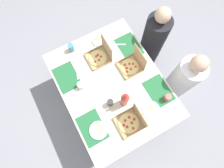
% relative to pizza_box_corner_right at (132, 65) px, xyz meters
% --- Properties ---
extents(ground_plane, '(6.00, 6.00, 0.00)m').
position_rel_pizza_box_corner_right_xyz_m(ground_plane, '(0.09, -0.32, -0.78)').
color(ground_plane, gray).
extents(dining_table, '(1.51, 1.18, 0.74)m').
position_rel_pizza_box_corner_right_xyz_m(dining_table, '(0.09, -0.32, -0.14)').
color(dining_table, '#3F3328').
rests_on(dining_table, ground_plane).
extents(placemat_near_left, '(0.36, 0.26, 0.00)m').
position_rel_pizza_box_corner_right_xyz_m(placemat_near_left, '(-0.26, -0.76, -0.05)').
color(placemat_near_left, '#236638').
rests_on(placemat_near_left, dining_table).
extents(placemat_near_right, '(0.36, 0.26, 0.00)m').
position_rel_pizza_box_corner_right_xyz_m(placemat_near_right, '(0.43, -0.76, -0.05)').
color(placemat_near_right, '#236638').
rests_on(placemat_near_right, dining_table).
extents(placemat_far_left, '(0.36, 0.26, 0.00)m').
position_rel_pizza_box_corner_right_xyz_m(placemat_far_left, '(-0.26, 0.12, -0.05)').
color(placemat_far_left, '#236638').
rests_on(placemat_far_left, dining_table).
extents(placemat_far_right, '(0.36, 0.26, 0.00)m').
position_rel_pizza_box_corner_right_xyz_m(placemat_far_right, '(0.43, 0.12, -0.05)').
color(placemat_far_right, '#236638').
rests_on(placemat_far_right, dining_table).
extents(pizza_box_corner_right, '(0.26, 0.26, 0.29)m').
position_rel_pizza_box_corner_right_xyz_m(pizza_box_corner_right, '(0.00, 0.00, 0.00)').
color(pizza_box_corner_right, tan).
rests_on(pizza_box_corner_right, dining_table).
extents(pizza_box_center, '(0.26, 0.27, 0.30)m').
position_rel_pizza_box_corner_right_xyz_m(pizza_box_center, '(-0.30, -0.28, 0.00)').
color(pizza_box_center, tan).
rests_on(pizza_box_center, dining_table).
extents(pizza_box_corner_left, '(0.27, 0.27, 0.30)m').
position_rel_pizza_box_corner_right_xyz_m(pizza_box_corner_left, '(0.58, -0.35, 0.00)').
color(pizza_box_corner_left, tan).
rests_on(pizza_box_corner_left, dining_table).
extents(plate_middle, '(0.20, 0.20, 0.03)m').
position_rel_pizza_box_corner_right_xyz_m(plate_middle, '(0.48, -0.71, -0.04)').
color(plate_middle, white).
rests_on(plate_middle, dining_table).
extents(plate_near_left, '(0.20, 0.20, 0.03)m').
position_rel_pizza_box_corner_right_xyz_m(plate_near_left, '(0.57, -0.08, -0.04)').
color(plate_near_left, white).
rests_on(plate_near_left, dining_table).
extents(plate_near_right, '(0.22, 0.22, 0.03)m').
position_rel_pizza_box_corner_right_xyz_m(plate_near_right, '(-0.53, -0.17, -0.04)').
color(plate_near_right, white).
rests_on(plate_near_right, dining_table).
extents(soda_bottle, '(0.09, 0.09, 0.32)m').
position_rel_pizza_box_corner_right_xyz_m(soda_bottle, '(0.35, -0.31, 0.09)').
color(soda_bottle, '#B2382D').
rests_on(soda_bottle, dining_table).
extents(cup_spare, '(0.08, 0.08, 0.09)m').
position_rel_pizza_box_corner_right_xyz_m(cup_spare, '(-0.06, -0.66, -0.00)').
color(cup_spare, silver).
rests_on(cup_spare, dining_table).
extents(cup_clear_left, '(0.07, 0.07, 0.11)m').
position_rel_pizza_box_corner_right_xyz_m(cup_clear_left, '(-0.57, -0.54, 0.01)').
color(cup_clear_left, teal).
rests_on(cup_clear_left, dining_table).
extents(cup_dark, '(0.07, 0.07, 0.11)m').
position_rel_pizza_box_corner_right_xyz_m(cup_dark, '(0.28, -0.45, 0.01)').
color(cup_dark, '#333338').
rests_on(cup_dark, dining_table).
extents(cup_red, '(0.07, 0.07, 0.09)m').
position_rel_pizza_box_corner_right_xyz_m(cup_red, '(0.55, 0.15, 0.00)').
color(cup_red, '#BF4742').
rests_on(cup_red, dining_table).
extents(fork_by_far_right, '(0.19, 0.07, 0.00)m').
position_rel_pizza_box_corner_right_xyz_m(fork_by_far_right, '(0.32, -0.07, -0.04)').
color(fork_by_far_right, '#B7B7BC').
rests_on(fork_by_far_right, dining_table).
extents(fork_by_near_left, '(0.18, 0.10, 0.00)m').
position_rel_pizza_box_corner_right_xyz_m(fork_by_near_left, '(0.08, -0.55, -0.04)').
color(fork_by_near_left, '#B7B7BC').
rests_on(fork_by_near_left, dining_table).
extents(fork_by_far_left, '(0.19, 0.07, 0.00)m').
position_rel_pizza_box_corner_right_xyz_m(fork_by_far_left, '(-0.25, -0.62, -0.04)').
color(fork_by_far_left, '#B7B7BC').
rests_on(fork_by_far_left, dining_table).
extents(knife_by_near_right, '(0.11, 0.19, 0.00)m').
position_rel_pizza_box_corner_right_xyz_m(knife_by_near_right, '(-0.35, 0.00, -0.04)').
color(knife_by_near_right, '#B7B7BC').
rests_on(knife_by_near_right, dining_table).
extents(diner_left_seat, '(0.32, 0.32, 1.18)m').
position_rel_pizza_box_corner_right_xyz_m(diner_left_seat, '(-0.26, 0.53, -0.25)').
color(diner_left_seat, black).
rests_on(diner_left_seat, ground_plane).
extents(diner_right_seat, '(0.32, 0.32, 1.17)m').
position_rel_pizza_box_corner_right_xyz_m(diner_right_seat, '(0.43, 0.53, -0.26)').
color(diner_right_seat, white).
rests_on(diner_right_seat, ground_plane).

